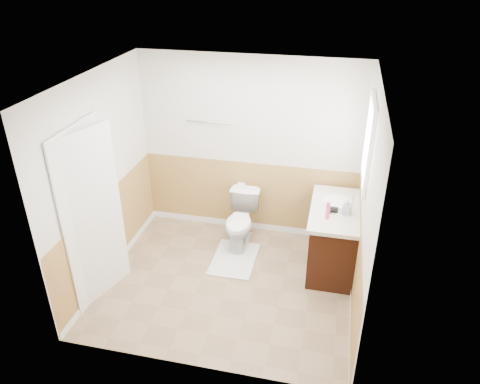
% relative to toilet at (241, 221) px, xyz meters
% --- Properties ---
extents(floor, '(3.00, 3.00, 0.00)m').
position_rel_toilet_xyz_m(floor, '(0.03, -0.86, -0.37)').
color(floor, '#8C7051').
rests_on(floor, ground).
extents(ceiling, '(3.00, 3.00, 0.00)m').
position_rel_toilet_xyz_m(ceiling, '(0.03, -0.86, 2.13)').
color(ceiling, white).
rests_on(ceiling, floor).
extents(wall_back, '(3.00, 0.00, 3.00)m').
position_rel_toilet_xyz_m(wall_back, '(0.03, 0.44, 0.88)').
color(wall_back, silver).
rests_on(wall_back, floor).
extents(wall_front, '(3.00, 0.00, 3.00)m').
position_rel_toilet_xyz_m(wall_front, '(0.03, -2.16, 0.88)').
color(wall_front, silver).
rests_on(wall_front, floor).
extents(wall_left, '(0.00, 3.00, 3.00)m').
position_rel_toilet_xyz_m(wall_left, '(-1.47, -0.86, 0.88)').
color(wall_left, silver).
rests_on(wall_left, floor).
extents(wall_right, '(0.00, 3.00, 3.00)m').
position_rel_toilet_xyz_m(wall_right, '(1.53, -0.86, 0.88)').
color(wall_right, silver).
rests_on(wall_right, floor).
extents(wainscot_back, '(3.00, 0.00, 3.00)m').
position_rel_toilet_xyz_m(wainscot_back, '(0.03, 0.43, 0.13)').
color(wainscot_back, tan).
rests_on(wainscot_back, floor).
extents(wainscot_front, '(3.00, 0.00, 3.00)m').
position_rel_toilet_xyz_m(wainscot_front, '(0.03, -2.14, 0.13)').
color(wainscot_front, tan).
rests_on(wainscot_front, floor).
extents(wainscot_left, '(0.00, 2.60, 2.60)m').
position_rel_toilet_xyz_m(wainscot_left, '(-1.46, -0.86, 0.13)').
color(wainscot_left, tan).
rests_on(wainscot_left, floor).
extents(wainscot_right, '(0.00, 2.60, 2.60)m').
position_rel_toilet_xyz_m(wainscot_right, '(1.52, -0.86, 0.13)').
color(wainscot_right, tan).
rests_on(wainscot_right, floor).
extents(toilet, '(0.41, 0.72, 0.73)m').
position_rel_toilet_xyz_m(toilet, '(0.00, 0.00, 0.00)').
color(toilet, white).
rests_on(toilet, floor).
extents(bath_mat, '(0.55, 0.80, 0.02)m').
position_rel_toilet_xyz_m(bath_mat, '(0.00, -0.38, -0.36)').
color(bath_mat, white).
rests_on(bath_mat, floor).
extents(vanity_cabinet, '(0.55, 1.10, 0.80)m').
position_rel_toilet_xyz_m(vanity_cabinet, '(1.24, -0.21, 0.03)').
color(vanity_cabinet, black).
rests_on(vanity_cabinet, floor).
extents(vanity_knob_left, '(0.03, 0.03, 0.03)m').
position_rel_toilet_xyz_m(vanity_knob_left, '(0.94, -0.31, 0.18)').
color(vanity_knob_left, silver).
rests_on(vanity_knob_left, vanity_cabinet).
extents(vanity_knob_right, '(0.03, 0.03, 0.03)m').
position_rel_toilet_xyz_m(vanity_knob_right, '(0.94, -0.11, 0.18)').
color(vanity_knob_right, silver).
rests_on(vanity_knob_right, vanity_cabinet).
extents(countertop, '(0.60, 1.15, 0.05)m').
position_rel_toilet_xyz_m(countertop, '(1.23, -0.21, 0.46)').
color(countertop, silver).
rests_on(countertop, vanity_cabinet).
extents(sink_basin, '(0.36, 0.36, 0.02)m').
position_rel_toilet_xyz_m(sink_basin, '(1.24, -0.06, 0.49)').
color(sink_basin, white).
rests_on(sink_basin, countertop).
extents(faucet, '(0.02, 0.02, 0.14)m').
position_rel_toilet_xyz_m(faucet, '(1.42, -0.06, 0.55)').
color(faucet, silver).
rests_on(faucet, countertop).
extents(lotion_bottle, '(0.05, 0.05, 0.22)m').
position_rel_toilet_xyz_m(lotion_bottle, '(1.14, -0.48, 0.59)').
color(lotion_bottle, '#F13E92').
rests_on(lotion_bottle, countertop).
extents(soap_dispenser, '(0.11, 0.11, 0.20)m').
position_rel_toilet_xyz_m(soap_dispenser, '(1.36, -0.32, 0.58)').
color(soap_dispenser, '#8F98A1').
rests_on(soap_dispenser, countertop).
extents(hair_dryer_body, '(0.14, 0.07, 0.07)m').
position_rel_toilet_xyz_m(hair_dryer_body, '(1.19, -0.31, 0.52)').
color(hair_dryer_body, black).
rests_on(hair_dryer_body, countertop).
extents(hair_dryer_handle, '(0.03, 0.03, 0.07)m').
position_rel_toilet_xyz_m(hair_dryer_handle, '(1.16, -0.36, 0.49)').
color(hair_dryer_handle, black).
rests_on(hair_dryer_handle, countertop).
extents(mirror_panel, '(0.02, 0.35, 0.90)m').
position_rel_toilet_xyz_m(mirror_panel, '(1.50, 0.24, 1.18)').
color(mirror_panel, silver).
rests_on(mirror_panel, wall_right).
extents(window_frame, '(0.04, 0.80, 1.00)m').
position_rel_toilet_xyz_m(window_frame, '(1.50, -0.27, 1.38)').
color(window_frame, white).
rests_on(window_frame, wall_right).
extents(window_glass, '(0.01, 0.70, 0.90)m').
position_rel_toilet_xyz_m(window_glass, '(1.51, -0.27, 1.38)').
color(window_glass, white).
rests_on(window_glass, wall_right).
extents(door, '(0.29, 0.78, 2.04)m').
position_rel_toilet_xyz_m(door, '(-1.37, -1.31, 0.65)').
color(door, white).
rests_on(door, wall_left).
extents(door_frame, '(0.02, 0.92, 2.10)m').
position_rel_toilet_xyz_m(door_frame, '(-1.45, -1.31, 0.66)').
color(door_frame, white).
rests_on(door_frame, wall_left).
extents(door_knob, '(0.06, 0.06, 0.06)m').
position_rel_toilet_xyz_m(door_knob, '(-1.31, -0.98, 0.58)').
color(door_knob, silver).
rests_on(door_knob, door).
extents(towel_bar, '(0.62, 0.02, 0.02)m').
position_rel_toilet_xyz_m(towel_bar, '(-0.52, 0.39, 1.23)').
color(towel_bar, silver).
rests_on(towel_bar, wall_back).
extents(tp_holder_bar, '(0.14, 0.02, 0.02)m').
position_rel_toilet_xyz_m(tp_holder_bar, '(-0.07, 0.37, 0.33)').
color(tp_holder_bar, silver).
rests_on(tp_holder_bar, wall_back).
extents(tp_roll, '(0.10, 0.11, 0.11)m').
position_rel_toilet_xyz_m(tp_roll, '(-0.07, 0.37, 0.33)').
color(tp_roll, white).
rests_on(tp_roll, tp_holder_bar).
extents(tp_sheet, '(0.10, 0.01, 0.16)m').
position_rel_toilet_xyz_m(tp_sheet, '(-0.07, 0.37, 0.22)').
color(tp_sheet, white).
rests_on(tp_sheet, tp_roll).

